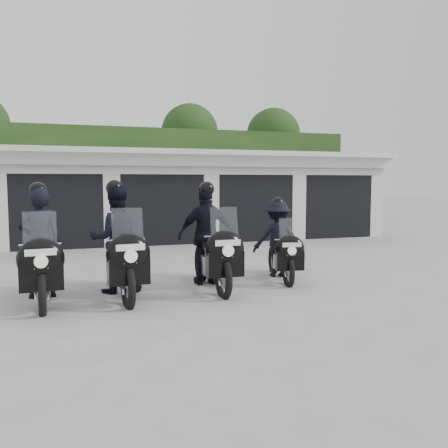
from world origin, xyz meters
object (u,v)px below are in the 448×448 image
object	(u,v)px
police_bike_a	(40,253)
police_bike_c	(209,241)
police_bike_d	(279,243)
police_bike_b	(118,245)

from	to	relation	value
police_bike_a	police_bike_c	xyz separation A→B (m)	(2.97, 0.25, 0.06)
police_bike_a	police_bike_c	bearing A→B (deg)	1.32
police_bike_a	police_bike_d	world-z (taller)	police_bike_a
police_bike_a	police_bike_c	distance (m)	2.98
police_bike_b	police_bike_c	xyz separation A→B (m)	(1.71, 0.14, -0.01)
police_bike_a	police_bike_b	bearing A→B (deg)	1.80
police_bike_c	police_bike_d	world-z (taller)	police_bike_c
police_bike_c	police_bike_a	bearing A→B (deg)	-173.79
police_bike_b	police_bike_c	size ratio (longest dim) A/B	1.01
police_bike_a	police_bike_b	size ratio (longest dim) A/B	0.98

